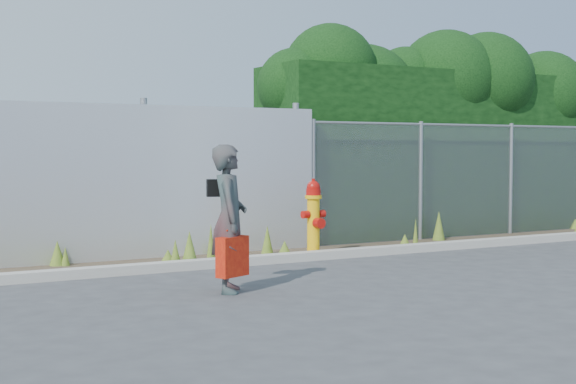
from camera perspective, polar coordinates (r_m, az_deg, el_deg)
The scene contains 10 objects.
ground at distance 9.74m, azimuth 5.60°, elevation -6.22°, with size 80.00×80.00×0.00m, color #3E3E41.
curb at distance 11.24m, azimuth 0.34°, elevation -4.66°, with size 16.00×0.22×0.12m, color #A6A096.
weed_strip at distance 11.41m, azimuth -5.36°, elevation -4.25°, with size 16.00×1.30×0.54m.
corrugated_fence at distance 11.14m, azimuth -17.53°, elevation 0.52°, with size 8.50×0.21×2.30m.
chainlink_fence at distance 14.62m, azimuth 12.62°, elevation 0.86°, with size 6.50×0.07×2.05m.
hedge at distance 15.57m, azimuth 10.82°, elevation 5.16°, with size 7.51×2.28×3.83m.
fire_hydrant at distance 11.67m, azimuth 1.83°, elevation -1.93°, with size 0.38×0.34×1.14m.
woman at distance 8.78m, azimuth -4.21°, elevation -1.90°, with size 0.59×0.39×1.62m, color #0E5E5B.
red_tote_bag at distance 8.68m, azimuth -3.97°, elevation -4.59°, with size 0.39×0.14×0.51m.
black_shoulder_bag at distance 8.97m, azimuth -4.97°, elevation 0.29°, with size 0.26×0.11×0.19m.
Camera 1 is at (-5.48, -7.89, 1.56)m, focal length 50.00 mm.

